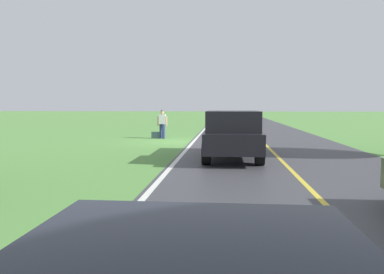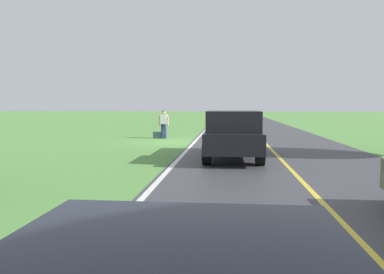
% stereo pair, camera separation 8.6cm
% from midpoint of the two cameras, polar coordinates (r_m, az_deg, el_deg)
% --- Properties ---
extents(ground_plane, '(200.00, 200.00, 0.00)m').
position_cam_midpoint_polar(ground_plane, '(20.88, -2.66, -0.73)').
color(ground_plane, '#568E42').
extents(road_surface, '(8.00, 120.00, 0.00)m').
position_cam_midpoint_polar(road_surface, '(20.78, 10.62, -0.83)').
color(road_surface, '#3D3D42').
rests_on(road_surface, ground).
extents(lane_edge_line, '(0.16, 117.60, 0.00)m').
position_cam_midpoint_polar(lane_edge_line, '(20.77, 0.07, -0.74)').
color(lane_edge_line, silver).
rests_on(lane_edge_line, ground).
extents(lane_centre_line, '(0.14, 117.60, 0.00)m').
position_cam_midpoint_polar(lane_centre_line, '(20.78, 10.62, -0.82)').
color(lane_centre_line, gold).
rests_on(lane_centre_line, ground).
extents(hitchhiker_walking, '(0.62, 0.52, 1.75)m').
position_cam_midpoint_polar(hitchhiker_walking, '(23.00, -4.60, 2.22)').
color(hitchhiker_walking, navy).
rests_on(hitchhiker_walking, ground).
extents(suitcase_carried, '(0.47, 0.22, 0.40)m').
position_cam_midpoint_polar(suitcase_carried, '(23.06, -5.65, 0.29)').
color(suitcase_carried, '#384C56').
rests_on(suitcase_carried, ground).
extents(pickup_truck_passing, '(2.13, 5.41, 1.82)m').
position_cam_midpoint_polar(pickup_truck_passing, '(14.23, 5.90, 0.55)').
color(pickup_truck_passing, black).
rests_on(pickup_truck_passing, ground).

